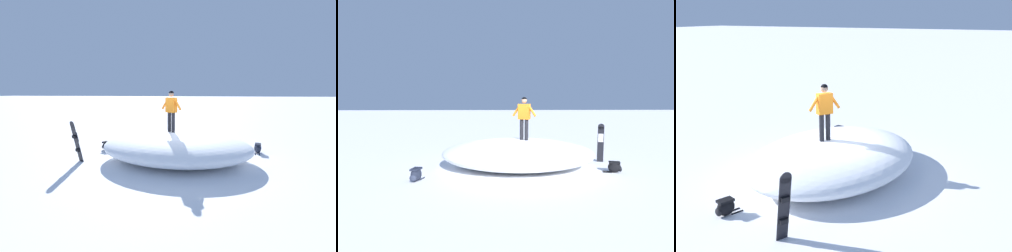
# 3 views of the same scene
# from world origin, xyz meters

# --- Properties ---
(ground) EXTENTS (240.00, 240.00, 0.00)m
(ground) POSITION_xyz_m (0.00, 0.00, 0.00)
(ground) COLOR white
(snow_mound) EXTENTS (6.15, 4.77, 1.09)m
(snow_mound) POSITION_xyz_m (0.06, -0.20, 0.55)
(snow_mound) COLOR white
(snow_mound) RESTS_ON ground
(snowboarder_standing) EXTENTS (0.88, 0.60, 1.62)m
(snowboarder_standing) POSITION_xyz_m (0.27, -0.36, 2.05)
(snowboarder_standing) COLOR black
(snowboarder_standing) RESTS_ON snow_mound
(snowboard_primary_upright) EXTENTS (0.39, 0.43, 1.61)m
(snowboard_primary_upright) POSITION_xyz_m (3.75, 0.69, 0.83)
(snowboard_primary_upright) COLOR black
(snowboard_primary_upright) RESTS_ON ground
(backpack_near) EXTENTS (0.39, 0.70, 0.43)m
(backpack_near) POSITION_xyz_m (-3.38, -1.82, 0.22)
(backpack_near) COLOR #1E2333
(backpack_near) RESTS_ON ground
(backpack_far) EXTENTS (0.68, 0.43, 0.41)m
(backpack_far) POSITION_xyz_m (3.42, -1.25, 0.21)
(backpack_far) COLOR black
(backpack_far) RESTS_ON ground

